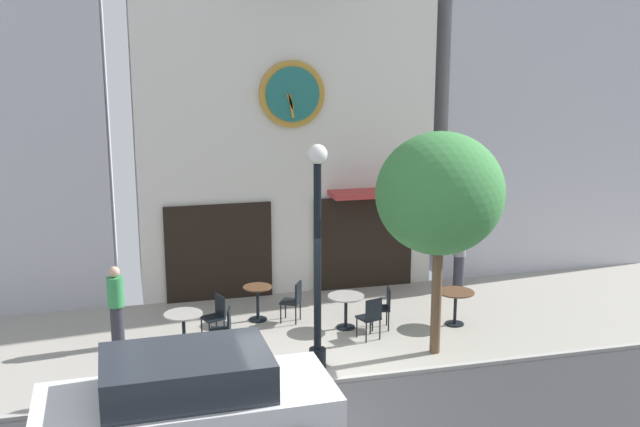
{
  "coord_description": "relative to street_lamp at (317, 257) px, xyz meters",
  "views": [
    {
      "loc": [
        -3.06,
        -11.83,
        5.82
      ],
      "look_at": [
        0.75,
        2.58,
        2.53
      ],
      "focal_mm": 41.83,
      "sensor_mm": 36.0,
      "label": 1
    }
  ],
  "objects": [
    {
      "name": "ground_plane",
      "position": [
        -0.22,
        -0.82,
        -2.16
      ],
      "size": [
        26.31,
        10.46,
        0.13
      ],
      "color": "#9E998E"
    },
    {
      "name": "clock_building",
      "position": [
        0.53,
        5.57,
        2.93
      ],
      "size": [
        7.15,
        3.62,
        9.81
      ],
      "color": "silver",
      "rests_on": "ground_plane"
    },
    {
      "name": "street_lamp",
      "position": [
        0.0,
        0.0,
        0.0
      ],
      "size": [
        0.36,
        0.36,
        4.2
      ],
      "color": "black",
      "rests_on": "ground_plane"
    },
    {
      "name": "street_tree",
      "position": [
        2.4,
        0.08,
        1.03
      ],
      "size": [
        2.46,
        2.21,
        4.35
      ],
      "color": "brown",
      "rests_on": "ground_plane"
    },
    {
      "name": "cafe_table_center",
      "position": [
        -2.34,
        1.44,
        -1.57
      ],
      "size": [
        0.76,
        0.76,
        0.77
      ],
      "color": "black",
      "rests_on": "ground_plane"
    },
    {
      "name": "cafe_table_center_left",
      "position": [
        -0.64,
        2.73,
        -1.62
      ],
      "size": [
        0.63,
        0.63,
        0.77
      ],
      "color": "black",
      "rests_on": "ground_plane"
    },
    {
      "name": "cafe_table_rightmost",
      "position": [
        1.09,
        1.78,
        -1.6
      ],
      "size": [
        0.78,
        0.78,
        0.72
      ],
      "color": "black",
      "rests_on": "ground_plane"
    },
    {
      "name": "cafe_table_center_right",
      "position": [
        3.42,
        1.37,
        -1.57
      ],
      "size": [
        0.79,
        0.79,
        0.75
      ],
      "color": "black",
      "rests_on": "ground_plane"
    },
    {
      "name": "cafe_chair_near_tree",
      "position": [
        -1.59,
        1.12,
        -1.6
      ],
      "size": [
        0.48,
        0.48,
        0.9
      ],
      "color": "black",
      "rests_on": "ground_plane"
    },
    {
      "name": "cafe_chair_left_end",
      "position": [
        0.11,
        2.42,
        -1.6
      ],
      "size": [
        0.55,
        0.55,
        0.9
      ],
      "color": "black",
      "rests_on": "ground_plane"
    },
    {
      "name": "cafe_chair_outer",
      "position": [
        1.86,
        1.55,
        -1.6
      ],
      "size": [
        0.48,
        0.48,
        0.9
      ],
      "color": "black",
      "rests_on": "ground_plane"
    },
    {
      "name": "cafe_chair_under_awning",
      "position": [
        -1.65,
        1.92,
        -1.6
      ],
      "size": [
        0.52,
        0.52,
        0.9
      ],
      "color": "black",
      "rests_on": "ground_plane"
    },
    {
      "name": "cafe_chair_by_entrance",
      "position": [
        1.39,
        1.01,
        -1.6
      ],
      "size": [
        0.5,
        0.5,
        0.9
      ],
      "color": "black",
      "rests_on": "ground_plane"
    },
    {
      "name": "pedestrian_green",
      "position": [
        -3.61,
        1.96,
        -1.27
      ],
      "size": [
        0.43,
        0.43,
        1.67
      ],
      "color": "#2D2D38",
      "rests_on": "ground_plane"
    },
    {
      "name": "pedestrian_grey",
      "position": [
        4.56,
        3.62,
        -1.27
      ],
      "size": [
        0.45,
        0.45,
        1.67
      ],
      "color": "#2D2D38",
      "rests_on": "ground_plane"
    },
    {
      "name": "parked_car_white",
      "position": [
        -2.59,
        -2.44,
        -1.37
      ],
      "size": [
        4.34,
        2.1,
        1.55
      ],
      "color": "white",
      "rests_on": "ground_plane"
    }
  ]
}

